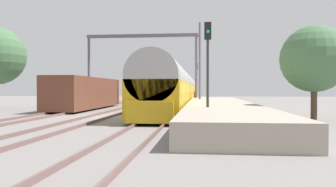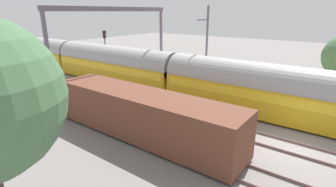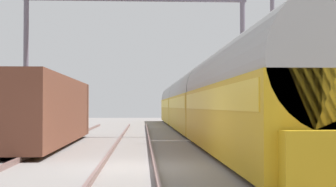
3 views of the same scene
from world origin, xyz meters
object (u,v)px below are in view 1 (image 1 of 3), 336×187
object	(u,v)px
railway_signal_far	(197,77)
railway_signal_near	(208,59)
person_crossing	(195,96)
passenger_train	(181,88)
freight_car	(87,93)
catenary_gantry	(142,55)

from	to	relation	value
railway_signal_far	railway_signal_near	bearing A→B (deg)	-87.97
person_crossing	passenger_train	bearing A→B (deg)	26.01
passenger_train	railway_signal_near	distance (m)	23.54
freight_car	person_crossing	world-z (taller)	freight_car
railway_signal_near	railway_signal_far	xyz separation A→B (m)	(-0.95, 26.92, -0.01)
passenger_train	railway_signal_near	size ratio (longest dim) A/B	9.23
freight_car	person_crossing	xyz separation A→B (m)	(9.84, 6.58, -0.44)
person_crossing	railway_signal_near	bearing A→B (deg)	-172.64
passenger_train	freight_car	size ratio (longest dim) A/B	3.78
railway_signal_far	freight_car	bearing A→B (deg)	-123.43
person_crossing	railway_signal_far	world-z (taller)	railway_signal_far
catenary_gantry	passenger_train	bearing A→B (deg)	51.47
passenger_train	person_crossing	size ratio (longest dim) A/B	28.44
person_crossing	railway_signal_near	distance (m)	18.73
person_crossing	railway_signal_near	xyz separation A→B (m)	(0.98, -18.55, 2.36)
passenger_train	catenary_gantry	distance (m)	7.35
railway_signal_near	catenary_gantry	xyz separation A→B (m)	(-6.85, 18.33, 2.23)
catenary_gantry	railway_signal_near	bearing A→B (deg)	-69.52
freight_car	railway_signal_near	world-z (taller)	railway_signal_near
freight_car	catenary_gantry	xyz separation A→B (m)	(3.97, 6.36, 4.15)
freight_car	railway_signal_far	distance (m)	18.01
passenger_train	railway_signal_far	size ratio (longest dim) A/B	9.25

